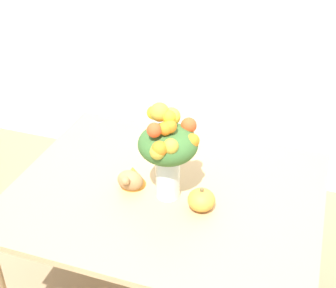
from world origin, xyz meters
name	(u,v)px	position (x,y,z in m)	size (l,w,h in m)	color
dining_table	(166,206)	(0.00, 0.00, 0.67)	(1.33, 1.04, 0.76)	tan
flower_vase	(168,148)	(0.02, -0.03, 1.00)	(0.25, 0.27, 0.44)	silver
pumpkin	(201,200)	(0.18, -0.07, 0.81)	(0.11, 0.11, 0.10)	gold
turkey_figurine	(132,178)	(-0.15, -0.02, 0.81)	(0.12, 0.15, 0.09)	#A87A4C
dining_chair_near_window	(240,140)	(0.16, 0.92, 0.51)	(0.43, 0.43, 1.00)	white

